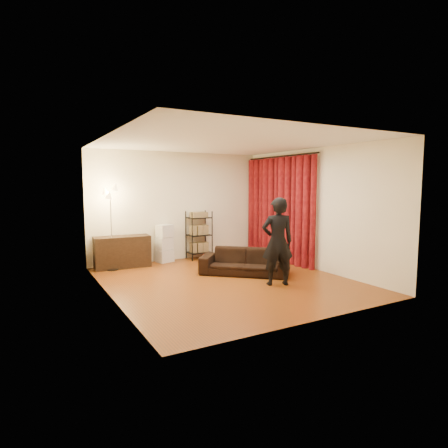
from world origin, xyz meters
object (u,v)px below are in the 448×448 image
wire_shelf (199,235)px  floor_lamp (111,229)px  storage_boxes (165,243)px  person (277,242)px  media_cabinet (122,252)px  sofa (245,262)px

wire_shelf → floor_lamp: (-2.24, -0.20, 0.32)m
storage_boxes → wire_shelf: wire_shelf is taller
storage_boxes → wire_shelf: bearing=-2.1°
person → storage_boxes: 3.24m
person → wire_shelf: person is taller
floor_lamp → person: bearing=-48.6°
person → floor_lamp: bearing=-28.1°
storage_boxes → floor_lamp: floor_lamp is taller
media_cabinet → storage_boxes: (1.06, 0.08, 0.10)m
sofa → storage_boxes: size_ratio=2.00×
sofa → floor_lamp: bearing=-175.1°
media_cabinet → wire_shelf: wire_shelf is taller
media_cabinet → storage_boxes: bearing=7.7°
wire_shelf → floor_lamp: bearing=-172.1°
person → floor_lamp: 3.71m
sofa → floor_lamp: size_ratio=1.00×
storage_boxes → floor_lamp: bearing=-169.9°
sofa → wire_shelf: (-0.14, 1.98, 0.34)m
sofa → storage_boxes: 2.28m
wire_shelf → person: bearing=-83.0°
storage_boxes → wire_shelf: 0.93m
sofa → floor_lamp: floor_lamp is taller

